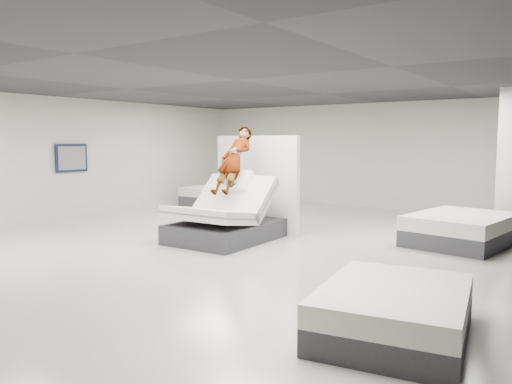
# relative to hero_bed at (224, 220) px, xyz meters

# --- Properties ---
(room) EXTENTS (14.00, 14.04, 3.20)m
(room) POSITION_rel_hero_bed_xyz_m (0.63, -0.39, 1.17)
(room) COLOR beige
(room) RESTS_ON ground
(hero_bed) EXTENTS (1.74, 2.27, 1.44)m
(hero_bed) POSITION_rel_hero_bed_xyz_m (0.00, 0.00, 0.00)
(hero_bed) COLOR #36363B
(hero_bed) RESTS_ON floor
(person) EXTENTS (0.65, 1.60, 1.32)m
(person) POSITION_rel_hero_bed_xyz_m (-0.01, 0.34, 0.94)
(person) COLOR slate
(person) RESTS_ON hero_bed
(remote) EXTENTS (0.05, 0.14, 0.08)m
(remote) POSITION_rel_hero_bed_xyz_m (0.22, -0.01, 0.74)
(remote) COLOR black
(remote) RESTS_ON person
(divider_panel) EXTENTS (2.39, 0.38, 2.18)m
(divider_panel) POSITION_rel_hero_bed_xyz_m (-0.15, 1.35, 0.66)
(divider_panel) COLOR silver
(divider_panel) RESTS_ON floor
(flat_bed_right_far) EXTENTS (1.96, 2.42, 0.61)m
(flat_bed_right_far) POSITION_rel_hero_bed_xyz_m (4.09, 2.45, -0.13)
(flat_bed_right_far) COLOR #36363B
(flat_bed_right_far) RESTS_ON floor
(flat_bed_right_near) EXTENTS (1.74, 2.14, 0.53)m
(flat_bed_right_near) POSITION_rel_hero_bed_xyz_m (4.63, -2.90, -0.16)
(flat_bed_right_near) COLOR #36363B
(flat_bed_right_near) RESTS_ON floor
(flat_bed_left_far) EXTENTS (2.22, 1.71, 0.59)m
(flat_bed_left_far) POSITION_rel_hero_bed_xyz_m (-3.54, 4.24, -0.13)
(flat_bed_left_far) COLOR #36363B
(flat_bed_left_far) RESTS_ON floor
(column) EXTENTS (0.40, 0.40, 3.20)m
(column) POSITION_rel_hero_bed_xyz_m (4.63, 4.11, 1.17)
(column) COLOR silver
(column) RESTS_ON floor
(wall_poster) EXTENTS (0.06, 0.95, 0.75)m
(wall_poster) POSITION_rel_hero_bed_xyz_m (-5.30, 0.11, 1.17)
(wall_poster) COLOR black
(wall_poster) RESTS_ON wall_left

